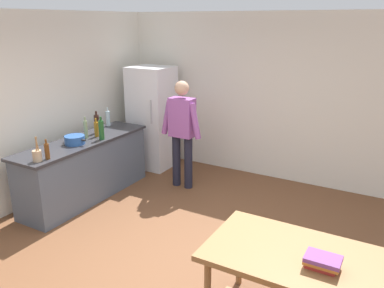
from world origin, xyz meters
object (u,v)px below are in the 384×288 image
refrigerator (152,118)px  bottle_wine_dark (97,124)px  bottle_water_clear (108,118)px  person (182,128)px  cooking_pot (75,140)px  book_stack (322,262)px  dining_table (292,261)px  bottle_wine_green (101,130)px  utensil_jar (37,155)px  bottle_vinegar_tall (86,129)px  bottle_beer_brown (47,151)px  bottle_oil_amber (96,129)px

refrigerator → bottle_wine_dark: refrigerator is taller
bottle_water_clear → bottle_wine_dark: (0.14, -0.41, 0.02)m
person → cooking_pot: (-1.01, -1.24, -0.02)m
bottle_water_clear → book_stack: 4.36m
dining_table → bottle_wine_green: 3.44m
utensil_jar → bottle_vinegar_tall: (-0.19, 1.03, 0.06)m
refrigerator → book_stack: bearing=-38.2°
dining_table → utensil_jar: 3.25m
utensil_jar → refrigerator: bearing=91.5°
person → bottle_beer_brown: size_ratio=6.54×
bottle_beer_brown → bottle_wine_green: bottle_wine_green is taller
cooking_pot → bottle_water_clear: 1.03m
bottle_beer_brown → bottle_oil_amber: 1.06m
utensil_jar → bottle_wine_green: size_ratio=0.94×
bottle_beer_brown → bottle_vinegar_tall: (-0.23, 0.91, 0.03)m
bottle_wine_dark → bottle_oil_amber: bottle_wine_dark is taller
dining_table → book_stack: (0.25, -0.10, 0.13)m
bottle_water_clear → bottle_oil_amber: bearing=-64.2°
bottle_beer_brown → bottle_wine_green: bearing=89.3°
bottle_beer_brown → utensil_jar: bearing=-109.7°
bottle_wine_dark → book_stack: bearing=-23.1°
bottle_vinegar_tall → bottle_wine_dark: (-0.06, 0.30, 0.01)m
bottle_oil_amber → bottle_wine_dark: bearing=130.4°
bottle_wine_green → bottle_oil_amber: bearing=156.4°
bottle_water_clear → dining_table: bearing=-27.7°
bottle_water_clear → bottle_wine_dark: size_ratio=0.88×
utensil_jar → bottle_wine_green: bearing=87.2°
bottle_vinegar_tall → bottle_oil_amber: bearing=61.8°
dining_table → bottle_oil_amber: 3.62m
cooking_pot → bottle_oil_amber: (0.01, 0.43, 0.06)m
bottle_water_clear → utensil_jar: bearing=-77.4°
refrigerator → bottle_wine_dark: (-0.18, -1.21, 0.15)m
cooking_pot → bottle_oil_amber: bottle_oil_amber is taller
bottle_water_clear → bottle_vinegar_tall: bottle_vinegar_tall is taller
bottle_wine_green → refrigerator: bearing=94.8°
bottle_oil_amber → refrigerator: bearing=88.1°
person → bottle_vinegar_tall: size_ratio=5.31×
dining_table → bottle_water_clear: 4.11m
utensil_jar → bottle_wine_green: 1.10m
dining_table → bottle_wine_green: bearing=158.4°
cooking_pot → bottle_vinegar_tall: (-0.06, 0.29, 0.08)m
bottle_water_clear → book_stack: size_ratio=1.11×
bottle_wine_green → book_stack: bearing=-21.6°
bottle_wine_green → person: bearing=46.9°
utensil_jar → book_stack: (3.48, -0.26, -0.17)m
bottle_vinegar_tall → bottle_wine_dark: size_ratio=0.94×
person → utensil_jar: 2.17m
dining_table → bottle_water_clear: (-3.62, 1.90, 0.35)m
bottle_wine_dark → bottle_wine_green: 0.38m
refrigerator → bottle_wine_dark: 1.23m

